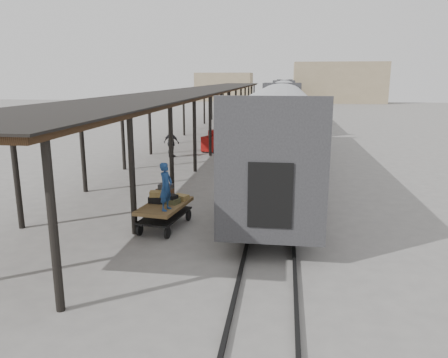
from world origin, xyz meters
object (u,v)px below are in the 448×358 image
at_px(baggage_cart, 165,210).
at_px(pedestrian, 171,143).
at_px(luggage_tug, 213,142).
at_px(porter, 166,187).

relative_size(baggage_cart, pedestrian, 1.35).
distance_m(baggage_cart, pedestrian, 13.84).
bearing_deg(baggage_cart, luggage_tug, 101.77).
relative_size(luggage_tug, porter, 1.20).
xyz_separation_m(luggage_tug, pedestrian, (-2.37, -2.52, 0.27)).
height_order(porter, pedestrian, porter).
distance_m(baggage_cart, luggage_tug, 15.99).
xyz_separation_m(baggage_cart, porter, (0.25, -0.65, 1.01)).
relative_size(baggage_cart, luggage_tug, 1.34).
xyz_separation_m(luggage_tug, porter, (1.16, -16.61, 0.98)).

